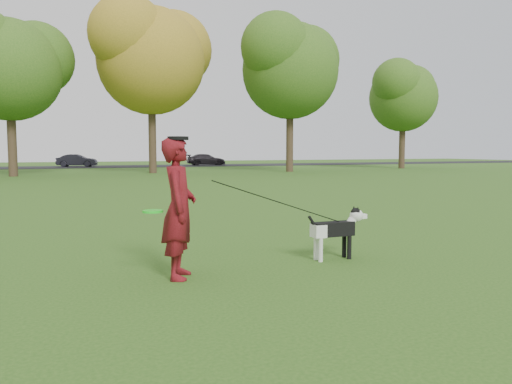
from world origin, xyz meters
name	(u,v)px	position (x,y,z in m)	size (l,w,h in m)	color
ground	(243,274)	(0.00, 0.00, 0.00)	(120.00, 120.00, 0.00)	#285116
road	(76,167)	(0.00, 40.00, 0.01)	(120.00, 7.00, 0.02)	black
man	(179,208)	(-0.74, 0.14, 0.82)	(0.60, 0.39, 1.64)	#570C0E
dog	(337,227)	(1.50, 0.29, 0.44)	(0.94, 0.19, 0.72)	black
car_mid	(77,161)	(0.08, 40.00, 0.56)	(1.15, 3.29, 1.08)	black
car_right	(206,160)	(11.63, 40.00, 0.55)	(1.49, 3.67, 1.07)	black
man_held_items	(283,203)	(0.62, 0.19, 0.81)	(2.80, 0.33, 1.17)	#1CE421
tree_row	(58,47)	(-1.43, 26.07, 7.41)	(51.74, 8.86, 12.01)	#38281C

